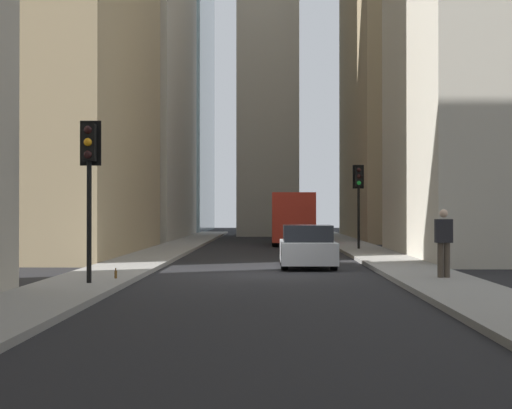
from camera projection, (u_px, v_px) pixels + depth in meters
The scene contains 11 objects.
ground_plane at pixel (265, 275), 24.37m from camera, with size 135.00×135.00×0.00m, color black.
sidewalk_right at pixel (113, 272), 24.45m from camera, with size 90.00×2.20×0.14m, color gray.
sidewalk_left at pixel (417, 272), 24.30m from camera, with size 90.00×2.20×0.14m, color gray.
building_left_far at pixel (426, 63), 55.10m from camera, with size 18.52×10.00×23.61m.
building_right_far at pixel (110, 1), 55.34m from camera, with size 18.57×10.50×32.01m.
delivery_truck at pixel (292, 219), 45.29m from camera, with size 6.46×2.25×2.84m.
sedan_silver at pixel (307, 248), 27.41m from camera, with size 4.30×1.78×1.42m.
traffic_light_foreground at pixel (89, 163), 19.98m from camera, with size 0.43×0.52×3.96m.
traffic_light_midblock at pixel (359, 187), 38.12m from camera, with size 0.43×0.52×3.89m.
pedestrian at pixel (444, 240), 21.57m from camera, with size 0.26×0.44×1.79m.
discarded_bottle at pixel (116, 274), 21.27m from camera, with size 0.07×0.07×0.27m.
Camera 1 is at (-24.39, -0.15, 1.89)m, focal length 57.80 mm.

